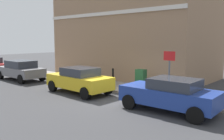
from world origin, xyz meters
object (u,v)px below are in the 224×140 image
Objects in this scene: bollard_near_cabinet at (113,76)px; street_sign at (169,67)px; car_yellow at (79,80)px; car_grey at (21,70)px; car_blue at (170,94)px; utility_cabinet at (141,80)px.

street_sign is (-0.94, -4.37, 0.96)m from bollard_near_cabinet.
car_grey is at bearing 1.13° from car_yellow.
car_grey is 11.32m from street_sign.
car_blue is 3.86× the size of bollard_near_cabinet.
car_grey is (-0.07, 12.03, 0.02)m from car_blue.
bollard_near_cabinet is at bearing 87.37° from utility_cabinet.
car_yellow reaches higher than utility_cabinet.
utility_cabinet is (2.40, -8.99, -0.08)m from car_grey.
utility_cabinet is at bearing 69.03° from street_sign.
car_blue reaches higher than bollard_near_cabinet.
bollard_near_cabinet is (2.43, 5.22, -0.04)m from car_blue.
car_blue reaches higher than utility_cabinet.
bollard_near_cabinet is 0.45× the size of street_sign.
car_yellow is 3.47× the size of utility_cabinet.
bollard_near_cabinet is at bearing -94.34° from car_yellow.
street_sign is at bearing -102.12° from bollard_near_cabinet.
car_grey is at bearing -0.88° from car_blue.
street_sign is (1.50, 0.85, 0.92)m from car_blue.
utility_cabinet is at bearing -38.71° from car_blue.
car_grey reaches higher than utility_cabinet.
car_blue is 3.49× the size of utility_cabinet.
bollard_near_cabinet is (2.50, -6.81, -0.05)m from car_grey.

